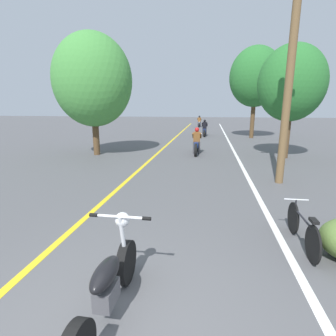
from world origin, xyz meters
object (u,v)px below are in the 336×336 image
at_px(utility_pole, 291,63).
at_px(roadside_tree_left, 92,81).
at_px(motorcycle_rider_mid, 204,130).
at_px(motorcycle_rider_lead, 197,144).
at_px(motorcycle_rider_far, 199,123).
at_px(motorcycle_foreground, 108,286).
at_px(bicycle_parked, 302,228).
at_px(roadside_tree_right_far, 256,77).
at_px(roadside_tree_right_near, 292,84).

relative_size(utility_pole, roadside_tree_left, 1.22).
height_order(utility_pole, motorcycle_rider_mid, utility_pole).
bearing_deg(motorcycle_rider_lead, utility_pole, -59.32).
xyz_separation_m(motorcycle_rider_mid, motorcycle_rider_far, (-0.84, 10.01, -0.00)).
relative_size(utility_pole, motorcycle_rider_lead, 3.32).
relative_size(motorcycle_foreground, bicycle_parked, 1.25).
bearing_deg(roadside_tree_left, motorcycle_rider_mid, 61.10).
distance_m(roadside_tree_left, motorcycle_rider_far, 20.35).
distance_m(motorcycle_rider_mid, bicycle_parked, 17.77).
bearing_deg(utility_pole, roadside_tree_left, 154.03).
bearing_deg(roadside_tree_right_far, motorcycle_rider_far, 113.00).
bearing_deg(utility_pole, motorcycle_rider_far, 98.60).
height_order(motorcycle_rider_mid, bicycle_parked, motorcycle_rider_mid).
bearing_deg(roadside_tree_right_far, roadside_tree_right_near, -87.70).
bearing_deg(motorcycle_foreground, utility_pole, 61.38).
relative_size(roadside_tree_right_near, roadside_tree_left, 0.88).
bearing_deg(motorcycle_foreground, motorcycle_rider_lead, 87.68).
height_order(motorcycle_rider_mid, motorcycle_rider_far, motorcycle_rider_mid).
bearing_deg(roadside_tree_right_near, utility_pole, -106.28).
bearing_deg(motorcycle_rider_far, utility_pole, -81.40).
bearing_deg(roadside_tree_right_near, motorcycle_rider_lead, 173.83).
bearing_deg(bicycle_parked, motorcycle_foreground, -142.96).
bearing_deg(roadside_tree_right_near, bicycle_parked, -102.68).
xyz_separation_m(utility_pole, roadside_tree_left, (-8.02, 3.91, -0.03)).
distance_m(roadside_tree_left, motorcycle_foreground, 11.60).
bearing_deg(bicycle_parked, motorcycle_rider_lead, 104.29).
xyz_separation_m(motorcycle_foreground, motorcycle_rider_mid, (0.68, 19.73, 0.08)).
height_order(motorcycle_foreground, motorcycle_rider_far, motorcycle_rider_far).
bearing_deg(utility_pole, motorcycle_foreground, -118.62).
distance_m(utility_pole, motorcycle_rider_lead, 6.59).
bearing_deg(roadside_tree_left, motorcycle_rider_lead, 11.87).
distance_m(roadside_tree_right_far, bicycle_parked, 17.56).
height_order(roadside_tree_right_far, motorcycle_foreground, roadside_tree_right_far).
height_order(roadside_tree_right_near, motorcycle_rider_lead, roadside_tree_right_near).
height_order(roadside_tree_right_near, motorcycle_foreground, roadside_tree_right_near).
xyz_separation_m(roadside_tree_right_far, motorcycle_foreground, (-4.39, -19.05, -4.16)).
relative_size(roadside_tree_left, motorcycle_rider_far, 2.93).
relative_size(roadside_tree_right_near, bicycle_parked, 3.17).
xyz_separation_m(utility_pole, motorcycle_rider_mid, (-2.72, 13.50, -3.17)).
xyz_separation_m(roadside_tree_right_near, roadside_tree_left, (-9.33, -0.60, 0.21)).
bearing_deg(roadside_tree_right_near, motorcycle_rider_mid, 114.18).
bearing_deg(motorcycle_foreground, roadside_tree_left, 114.46).
bearing_deg(roadside_tree_right_far, motorcycle_rider_mid, 169.54).
relative_size(roadside_tree_right_near, motorcycle_foreground, 2.53).
xyz_separation_m(roadside_tree_right_near, motorcycle_rider_lead, (-4.27, 0.46, -2.92)).
bearing_deg(motorcycle_rider_lead, motorcycle_rider_far, 91.87).
relative_size(roadside_tree_right_far, motorcycle_foreground, 3.33).
height_order(roadside_tree_right_far, motorcycle_rider_far, roadside_tree_right_far).
relative_size(roadside_tree_left, motorcycle_rider_mid, 2.87).
height_order(roadside_tree_right_far, bicycle_parked, roadside_tree_right_far).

